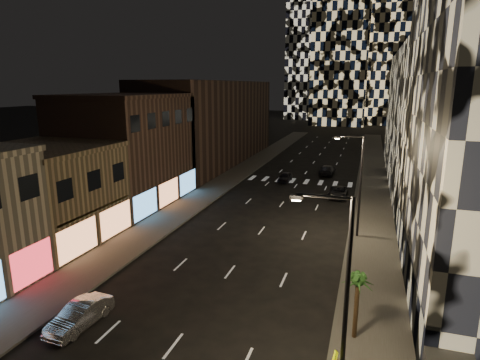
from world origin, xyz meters
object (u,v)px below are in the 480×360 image
Objects in this scene: car_dark_rightlane at (338,192)px; car_dark_midlane at (285,177)px; palm_tree at (358,285)px; streetlight_far at (358,179)px; streetlight_near at (341,285)px; car_silver_parked at (80,315)px; car_dark_oncoming at (327,170)px.

car_dark_midlane is at bearing 143.34° from car_dark_rightlane.
palm_tree is at bearing -71.12° from car_dark_midlane.
car_dark_rightlane is (-2.45, 12.92, -4.70)m from streetlight_far.
car_silver_parked is at bearing 176.04° from streetlight_near.
car_dark_rightlane is (-2.45, 32.92, -4.70)m from streetlight_near.
streetlight_far is 1.78× the size of car_dark_oncoming.
streetlight_near is at bearing -84.05° from car_dark_rightlane.
car_silver_parked is at bearing 79.74° from car_dark_oncoming.
car_dark_midlane is at bearing 52.01° from car_dark_oncoming.
streetlight_near reaches higher than car_dark_oncoming.
car_silver_parked is (-14.15, 0.98, -4.66)m from streetlight_near.
car_dark_oncoming is (9.12, 44.52, 0.04)m from car_silver_parked.
car_dark_midlane is at bearing 104.72° from streetlight_near.
streetlight_far is 24.16m from car_silver_parked.
car_dark_oncoming is 1.36× the size of palm_tree.
streetlight_far is 2.43× the size of palm_tree.
car_dark_oncoming is at bearing 97.89° from palm_tree.
palm_tree reaches higher than car_dark_oncoming.
streetlight_near is at bearing 97.63° from car_dark_oncoming.
streetlight_far reaches higher than car_dark_rightlane.
car_silver_parked is 0.90× the size of car_dark_rightlane.
car_silver_parked is at bearing -94.45° from car_dark_midlane.
streetlight_near reaches higher than car_silver_parked.
streetlight_far reaches higher than car_dark_oncoming.
car_dark_rightlane is 1.26× the size of palm_tree.
palm_tree reaches higher than car_dark_midlane.
car_dark_rightlane is at bearing -36.99° from car_dark_midlane.
streetlight_far is at bearing 90.00° from streetlight_near.
car_silver_parked is 15.42m from palm_tree.
car_dark_midlane is at bearing 118.27° from streetlight_far.
streetlight_near is at bearing -90.00° from streetlight_far.
car_dark_oncoming is at bearing 96.31° from streetlight_near.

